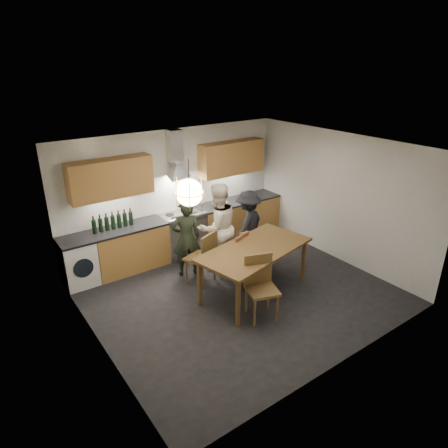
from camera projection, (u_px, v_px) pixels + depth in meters
ground at (238, 292)px, 7.18m from camera, size 5.00×5.00×0.00m
room_shell at (240, 203)px, 6.52m from camera, size 5.02×4.52×2.61m
counter_run at (184, 233)px, 8.48m from camera, size 5.00×0.62×0.90m
range_stove at (183, 234)px, 8.47m from camera, size 0.90×0.60×0.92m
wall_fixtures at (177, 167)px, 8.01m from camera, size 4.30×0.54×1.10m
pendant_lamp at (189, 193)px, 5.76m from camera, size 0.43×0.43×0.70m
dining_table at (255, 253)px, 6.90m from camera, size 2.23×1.44×0.87m
chair_back_left at (204, 255)px, 7.24m from camera, size 0.60×0.60×1.03m
chair_back_mid at (237, 253)px, 7.42m from camera, size 0.55×0.55×0.94m
chair_back_right at (247, 247)px, 7.77m from camera, size 0.48×0.48×0.85m
chair_front at (260, 282)px, 6.36m from camera, size 0.60×0.60×1.04m
person_left at (186, 238)px, 7.50m from camera, size 0.64×0.52×1.52m
person_mid at (217, 227)px, 7.67m from camera, size 0.87×0.68×1.76m
person_right at (248, 225)px, 8.18m from camera, size 1.08×0.87×1.45m
mixing_bowl at (220, 204)px, 8.72m from camera, size 0.41×0.41×0.08m
stock_pot at (245, 195)px, 9.17m from camera, size 0.21×0.21×0.15m
wine_bottles at (113, 221)px, 7.50m from camera, size 0.80×0.08×0.34m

